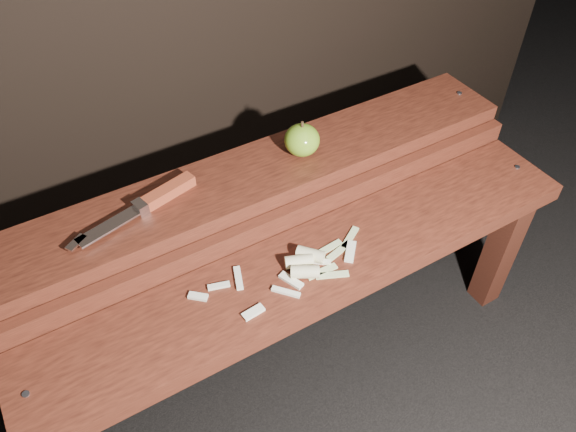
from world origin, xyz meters
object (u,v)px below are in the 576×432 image
bench_rear_tier (264,199)px  apple (302,140)px  bench_front_tier (318,285)px  knife (154,200)px

bench_rear_tier → apple: (0.10, 0.00, 0.12)m
bench_rear_tier → apple: bearing=2.5°
bench_front_tier → apple: bearing=66.6°
bench_front_tier → knife: size_ratio=4.29×
bench_front_tier → knife: 0.37m
bench_front_tier → apple: 0.31m
apple → bench_rear_tier: bearing=-177.5°
bench_rear_tier → knife: bearing=176.4°
bench_front_tier → apple: size_ratio=14.72×
bench_front_tier → knife: bearing=134.3°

